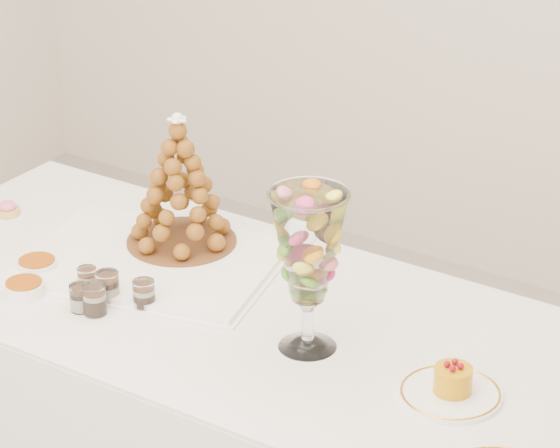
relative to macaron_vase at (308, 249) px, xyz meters
The scene contains 13 objects.
lace_tray 0.59m from the macaron_vase, 167.57° to the left, with size 0.60×0.45×0.02m, color white.
macaron_vase is the anchor object (origin of this frame).
cake_plate 0.43m from the macaron_vase, ahead, with size 0.22×0.22×0.01m, color white.
pink_tart 1.06m from the macaron_vase, behind, with size 0.06×0.06×0.04m.
verrine_a 0.61m from the macaron_vase, behind, with size 0.05×0.05×0.06m, color white.
verrine_b 0.55m from the macaron_vase, behind, with size 0.06×0.06×0.07m, color white.
verrine_c 0.46m from the macaron_vase, behind, with size 0.05×0.05×0.07m, color white.
verrine_d 0.59m from the macaron_vase, 163.79° to the right, with size 0.05×0.05×0.06m, color white.
verrine_e 0.55m from the macaron_vase, 163.23° to the right, with size 0.05×0.05×0.07m, color white.
ramekin_back 0.78m from the macaron_vase, behind, with size 0.10×0.10×0.03m, color white.
ramekin_front 0.74m from the macaron_vase, 166.19° to the right, with size 0.10×0.10×0.03m, color white.
croquembouche 0.57m from the macaron_vase, 156.57° to the left, with size 0.28×0.28×0.35m.
mousse_cake 0.41m from the macaron_vase, ahead, with size 0.08×0.08×0.07m.
Camera 1 is at (1.59, -2.06, 2.31)m, focal length 85.00 mm.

